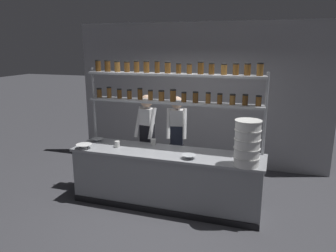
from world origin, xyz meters
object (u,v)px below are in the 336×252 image
Objects in this scene: container_stack at (247,143)px; prep_bowl_near_left at (189,157)px; prep_bowl_center_front at (98,140)px; spice_shelf_unit at (173,89)px; serving_cup_front at (153,142)px; prep_bowl_center_back at (84,146)px; chef_center at (177,136)px; serving_cup_by_board at (117,144)px; chef_left at (147,135)px.

container_stack is 3.04× the size of prep_bowl_near_left.
spice_shelf_unit is at bearing 7.68° from prep_bowl_center_front.
prep_bowl_near_left is at bearing 178.16° from container_stack.
prep_bowl_center_back is at bearing -151.51° from serving_cup_front.
chef_center reaches higher than serving_cup_by_board.
serving_cup_by_board is at bearing 26.26° from prep_bowl_center_back.
serving_cup_by_board is (-0.53, -0.31, 0.00)m from serving_cup_front.
chef_left is 1.24m from prep_bowl_near_left.
container_stack is at bearing 0.79° from prep_bowl_center_back.
spice_shelf_unit is at bearing -96.35° from chef_center.
serving_cup_front is at bearing 28.49° from prep_bowl_center_back.
spice_shelf_unit is 1.00m from chef_center.
container_stack is 0.90m from prep_bowl_near_left.
serving_cup_front is (-0.76, 0.49, 0.02)m from prep_bowl_near_left.
spice_shelf_unit reaches higher than chef_center.
spice_shelf_unit is 11.45× the size of prep_bowl_center_back.
prep_bowl_center_back is 2.55× the size of serving_cup_by_board.
prep_bowl_center_back is (-0.79, -0.83, -0.05)m from chef_left.
chef_left is (-0.55, 0.23, -0.88)m from spice_shelf_unit.
prep_bowl_near_left is 0.83× the size of prep_bowl_center_back.
prep_bowl_near_left is (-0.84, 0.03, -0.30)m from container_stack.
prep_bowl_center_front is at bearing -168.15° from chef_center.
prep_bowl_center_front is at bearing 168.44° from prep_bowl_near_left.
chef_center is at bearing 44.47° from serving_cup_by_board.
spice_shelf_unit is 29.19× the size of serving_cup_by_board.
prep_bowl_near_left is 2.12× the size of serving_cup_by_board.
spice_shelf_unit is 0.97m from serving_cup_front.
chef_left is at bearing 129.26° from serving_cup_front.
spice_shelf_unit is at bearing 24.13° from prep_bowl_center_back.
spice_shelf_unit is at bearing 8.77° from serving_cup_front.
serving_cup_by_board is at bearing -157.12° from spice_shelf_unit.
container_stack is 2.63m from prep_bowl_center_back.
chef_center is 1.68m from container_stack.
container_stack is 1.70m from serving_cup_front.
chef_center is 1.12m from serving_cup_by_board.
chef_left is 1.14m from prep_bowl_center_back.
chef_left reaches higher than serving_cup_by_board.
container_stack is at bearing -8.45° from prep_bowl_center_front.
chef_center is at bearing 38.56° from prep_bowl_center_back.
container_stack is at bearing -17.82° from serving_cup_front.
container_stack reaches higher than prep_bowl_near_left.
chef_left is 0.87m from prep_bowl_center_front.
container_stack is (1.33, -0.99, 0.27)m from chef_center.
spice_shelf_unit reaches higher than prep_bowl_center_front.
serving_cup_front is (-0.27, -0.48, -0.01)m from chef_center.
chef_center is 6.50× the size of prep_bowl_center_back.
prep_bowl_center_front is 0.76× the size of prep_bowl_center_back.
prep_bowl_center_back is at bearing -124.23° from chef_left.
container_stack is 3.32× the size of prep_bowl_center_front.
spice_shelf_unit is 1.64m from prep_bowl_center_front.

